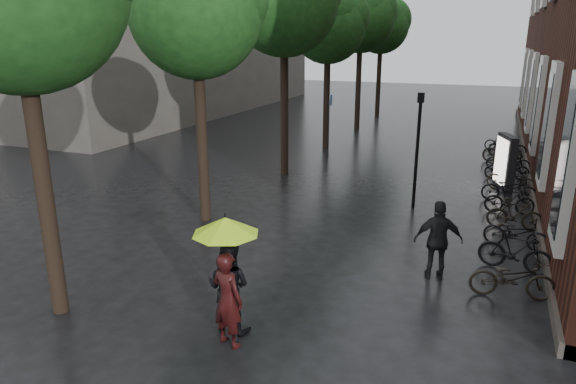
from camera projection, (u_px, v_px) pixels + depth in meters
The scene contains 10 objects.
bg_building at pixel (139, 16), 39.04m from camera, with size 16.00×30.00×14.00m, color #47423D.
street_trees at pixel (308, 16), 22.06m from camera, with size 4.33×34.03×8.91m.
person_burgundy at pixel (228, 299), 9.23m from camera, with size 0.67×0.44×1.83m, color black.
person_black at pixel (229, 287), 9.73m from camera, with size 0.87×0.68×1.79m, color black.
lime_umbrella at pixel (225, 226), 9.19m from camera, with size 1.24×1.24×1.82m.
pedestrian_walking at pixel (438, 240), 11.85m from camera, with size 1.11×0.46×1.89m, color black.
parked_bicycles at pixel (509, 183), 18.28m from camera, with size 2.13×16.99×1.03m.
ad_lightbox at pixel (505, 163), 18.82m from camera, with size 0.31×1.37×2.06m.
lamp_post at pixel (418, 140), 16.41m from camera, with size 0.20×0.20×3.80m.
cycle_sign at pixel (330, 115), 24.53m from camera, with size 0.15×0.52×2.86m.
Camera 1 is at (3.91, -6.04, 5.43)m, focal length 32.00 mm.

